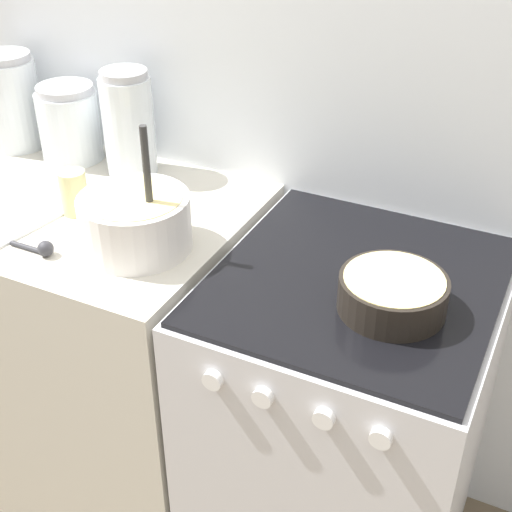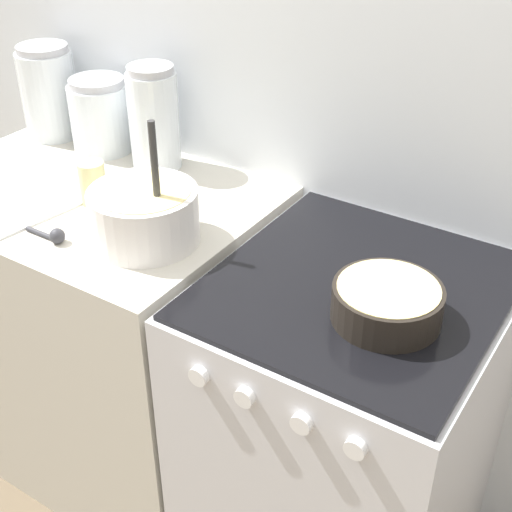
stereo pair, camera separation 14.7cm
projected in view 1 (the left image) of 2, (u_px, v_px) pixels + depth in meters
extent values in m
cube|color=silver|center=(291.00, 67.00, 1.71)|extent=(4.83, 0.05, 2.40)
cube|color=beige|center=(88.00, 340.00, 2.02)|extent=(0.91, 0.65, 0.89)
cube|color=silver|center=(343.00, 431.00, 1.74)|extent=(0.60, 0.65, 0.88)
cube|color=black|center=(357.00, 280.00, 1.50)|extent=(0.58, 0.62, 0.01)
cylinder|color=white|center=(213.00, 380.00, 1.35)|extent=(0.04, 0.02, 0.04)
cylinder|color=white|center=(263.00, 397.00, 1.31)|extent=(0.04, 0.02, 0.04)
cylinder|color=white|center=(324.00, 418.00, 1.27)|extent=(0.04, 0.02, 0.04)
cylinder|color=white|center=(381.00, 438.00, 1.23)|extent=(0.04, 0.02, 0.04)
cylinder|color=white|center=(135.00, 223.00, 1.57)|extent=(0.25, 0.25, 0.13)
cylinder|color=#EFDB8C|center=(134.00, 211.00, 1.55)|extent=(0.22, 0.22, 0.07)
cylinder|color=#333333|center=(148.00, 188.00, 1.50)|extent=(0.02, 0.02, 0.28)
cylinder|color=black|center=(393.00, 294.00, 1.38)|extent=(0.21, 0.21, 0.07)
cylinder|color=#EFDB8C|center=(393.00, 291.00, 1.38)|extent=(0.20, 0.20, 0.06)
cylinder|color=silver|center=(12.00, 104.00, 2.01)|extent=(0.16, 0.16, 0.25)
cylinder|color=tan|center=(15.00, 121.00, 2.04)|extent=(0.14, 0.14, 0.15)
cylinder|color=#B2B2B7|center=(3.00, 57.00, 1.94)|extent=(0.14, 0.14, 0.02)
cylinder|color=silver|center=(70.00, 126.00, 1.95)|extent=(0.17, 0.17, 0.19)
cylinder|color=white|center=(72.00, 139.00, 1.97)|extent=(0.15, 0.15, 0.11)
cylinder|color=#B2B2B7|center=(64.00, 89.00, 1.90)|extent=(0.15, 0.15, 0.02)
cylinder|color=silver|center=(129.00, 126.00, 1.86)|extent=(0.13, 0.13, 0.26)
cylinder|color=silver|center=(131.00, 144.00, 1.89)|extent=(0.12, 0.12, 0.15)
cylinder|color=#B2B2B7|center=(123.00, 74.00, 1.79)|extent=(0.12, 0.12, 0.02)
cylinder|color=beige|center=(74.00, 192.00, 1.71)|extent=(0.07, 0.07, 0.11)
cylinder|color=#333338|center=(27.00, 247.00, 1.59)|extent=(0.09, 0.01, 0.01)
sphere|color=#333338|center=(46.00, 249.00, 1.56)|extent=(0.04, 0.04, 0.04)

